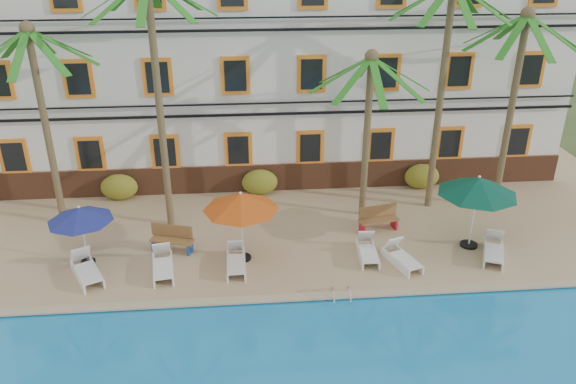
{
  "coord_description": "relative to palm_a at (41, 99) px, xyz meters",
  "views": [
    {
      "loc": [
        -1.31,
        -14.92,
        10.5
      ],
      "look_at": [
        0.23,
        3.0,
        2.0
      ],
      "focal_mm": 35.0,
      "sensor_mm": 36.0,
      "label": 1
    }
  ],
  "objects": [
    {
      "name": "bench_right",
      "position": [
        11.86,
        -1.6,
        -4.37
      ],
      "size": [
        1.57,
        0.77,
        0.93
      ],
      "color": "olive",
      "rests_on": "pool_deck"
    },
    {
      "name": "ground",
      "position": [
        8.26,
        -4.75,
        -5.09
      ],
      "size": [
        100.0,
        100.0,
        0.0
      ],
      "primitive_type": "plane",
      "color": "#384C23",
      "rests_on": "ground"
    },
    {
      "name": "shrub_mid",
      "position": [
        7.61,
        1.85,
        -4.29
      ],
      "size": [
        1.5,
        0.9,
        1.1
      ],
      "primitive_type": "ellipsoid",
      "color": "#2A4F16",
      "rests_on": "pool_deck"
    },
    {
      "name": "palm_b",
      "position": [
        4.12,
        -0.5,
        0.94
      ],
      "size": [
        4.34,
        4.34,
        9.13
      ],
      "color": "brown",
      "rests_on": "pool_deck"
    },
    {
      "name": "hotel_building",
      "position": [
        8.26,
        5.23,
        0.28
      ],
      "size": [
        25.4,
        6.44,
        10.22
      ],
      "color": "silver",
      "rests_on": "pool_deck"
    },
    {
      "name": "umbrella_red",
      "position": [
        6.82,
        -3.24,
        -2.68
      ],
      "size": [
        2.53,
        2.53,
        2.53
      ],
      "color": "black",
      "rests_on": "pool_deck"
    },
    {
      "name": "umbrella_blue",
      "position": [
        1.6,
        -3.03,
        -3.02
      ],
      "size": [
        2.14,
        2.14,
        2.15
      ],
      "color": "black",
      "rests_on": "pool_deck"
    },
    {
      "name": "lounger_e",
      "position": [
        12.11,
        -4.01,
        -4.58
      ],
      "size": [
        1.11,
        1.78,
        0.79
      ],
      "color": "silver",
      "rests_on": "pool_deck"
    },
    {
      "name": "umbrella_green",
      "position": [
        14.83,
        -3.07,
        -2.5
      ],
      "size": [
        2.74,
        2.74,
        2.73
      ],
      "color": "black",
      "rests_on": "pool_deck"
    },
    {
      "name": "lounger_b",
      "position": [
        4.2,
        -3.83,
        -4.56
      ],
      "size": [
        0.89,
        1.88,
        0.85
      ],
      "color": "silver",
      "rests_on": "pool_deck"
    },
    {
      "name": "bench_left",
      "position": [
        4.41,
        -2.45,
        -4.37
      ],
      "size": [
        1.57,
        0.88,
        0.93
      ],
      "color": "olive",
      "rests_on": "pool_deck"
    },
    {
      "name": "lounger_f",
      "position": [
        15.38,
        -3.84,
        -4.57
      ],
      "size": [
        1.28,
        1.89,
        0.84
      ],
      "color": "silver",
      "rests_on": "pool_deck"
    },
    {
      "name": "pool_ladder",
      "position": [
        9.76,
        -5.75,
        -4.84
      ],
      "size": [
        0.54,
        0.74,
        0.74
      ],
      "color": "silver",
      "rests_on": "ground"
    },
    {
      "name": "lounger_a",
      "position": [
        1.78,
        -3.92,
        -4.56
      ],
      "size": [
        1.43,
        1.95,
        0.88
      ],
      "color": "silver",
      "rests_on": "pool_deck"
    },
    {
      "name": "shrub_right",
      "position": [
        14.58,
        1.85,
        -4.29
      ],
      "size": [
        1.5,
        0.9,
        1.1
      ],
      "primitive_type": "ellipsoid",
      "color": "#2A4F16",
      "rests_on": "pool_deck"
    },
    {
      "name": "palm_e",
      "position": [
        17.06,
        -0.08,
        0.16
      ],
      "size": [
        4.34,
        4.34,
        7.77
      ],
      "color": "brown",
      "rests_on": "pool_deck"
    },
    {
      "name": "lounger_c",
      "position": [
        6.59,
        -3.77,
        -4.58
      ],
      "size": [
        0.63,
        1.73,
        0.82
      ],
      "color": "silver",
      "rests_on": "pool_deck"
    },
    {
      "name": "pool_coping",
      "position": [
        8.26,
        -5.65,
        -4.81
      ],
      "size": [
        30.0,
        0.35,
        0.06
      ],
      "primitive_type": "cube",
      "color": "tan",
      "rests_on": "pool_deck"
    },
    {
      "name": "lounger_d",
      "position": [
        11.07,
        -3.49,
        -4.58
      ],
      "size": [
        0.71,
        1.73,
        0.8
      ],
      "color": "silver",
      "rests_on": "pool_deck"
    },
    {
      "name": "palm_c",
      "position": [
        11.54,
        -0.32,
        -0.62
      ],
      "size": [
        4.34,
        4.34,
        6.43
      ],
      "color": "brown",
      "rests_on": "pool_deck"
    },
    {
      "name": "palm_a",
      "position": [
        0.0,
        0.0,
        0.0
      ],
      "size": [
        4.34,
        4.34,
        7.49
      ],
      "color": "brown",
      "rests_on": "pool_deck"
    },
    {
      "name": "shrub_left",
      "position": [
        1.81,
        1.85,
        -4.29
      ],
      "size": [
        1.5,
        0.9,
        1.1
      ],
      "primitive_type": "ellipsoid",
      "color": "#2A4F16",
      "rests_on": "pool_deck"
    },
    {
      "name": "palm_d",
      "position": [
        14.37,
        0.18,
        0.76
      ],
      "size": [
        4.34,
        4.34,
        8.82
      ],
      "color": "brown",
      "rests_on": "pool_deck"
    },
    {
      "name": "pool_deck",
      "position": [
        8.26,
        0.25,
        -4.97
      ],
      "size": [
        30.0,
        12.0,
        0.25
      ],
      "primitive_type": "cube",
      "color": "tan",
      "rests_on": "ground"
    }
  ]
}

